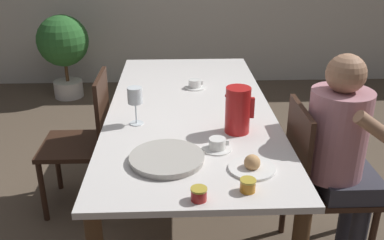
{
  "coord_description": "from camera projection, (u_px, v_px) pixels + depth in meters",
  "views": [
    {
      "loc": [
        -0.08,
        -2.36,
        1.69
      ],
      "look_at": [
        0.0,
        -0.31,
        0.79
      ],
      "focal_mm": 40.0,
      "sensor_mm": 36.0,
      "label": 1
    }
  ],
  "objects": [
    {
      "name": "teacup_across",
      "position": [
        195.0,
        84.0,
        2.84
      ],
      "size": [
        0.14,
        0.14,
        0.06
      ],
      "color": "white",
      "rests_on": "dining_table"
    },
    {
      "name": "bread_plate",
      "position": [
        252.0,
        166.0,
        1.86
      ],
      "size": [
        0.21,
        0.21,
        0.07
      ],
      "color": "white",
      "rests_on": "dining_table"
    },
    {
      "name": "serving_tray",
      "position": [
        167.0,
        158.0,
        1.93
      ],
      "size": [
        0.34,
        0.34,
        0.03
      ],
      "color": "#B7B2A8",
      "rests_on": "dining_table"
    },
    {
      "name": "jam_jar_red",
      "position": [
        248.0,
        185.0,
        1.71
      ],
      "size": [
        0.07,
        0.07,
        0.05
      ],
      "color": "#C67A1E",
      "rests_on": "dining_table"
    },
    {
      "name": "jam_jar_amber",
      "position": [
        198.0,
        193.0,
        1.65
      ],
      "size": [
        0.07,
        0.07,
        0.05
      ],
      "color": "#A81E1E",
      "rests_on": "dining_table"
    },
    {
      "name": "potted_plant",
      "position": [
        63.0,
        46.0,
        4.56
      ],
      "size": [
        0.54,
        0.54,
        0.9
      ],
      "color": "beige",
      "rests_on": "ground_plane"
    },
    {
      "name": "wine_glass_water",
      "position": [
        135.0,
        97.0,
        2.26
      ],
      "size": [
        0.08,
        0.08,
        0.21
      ],
      "color": "white",
      "rests_on": "dining_table"
    },
    {
      "name": "chair_opposite",
      "position": [
        86.0,
        139.0,
        2.73
      ],
      "size": [
        0.42,
        0.42,
        0.9
      ],
      "rotation": [
        0.0,
        0.0,
        1.57
      ],
      "color": "#331E14",
      "rests_on": "ground_plane"
    },
    {
      "name": "red_pitcher",
      "position": [
        238.0,
        110.0,
        2.18
      ],
      "size": [
        0.15,
        0.13,
        0.24
      ],
      "color": "red",
      "rests_on": "dining_table"
    },
    {
      "name": "person_seated",
      "position": [
        342.0,
        147.0,
        2.16
      ],
      "size": [
        0.39,
        0.41,
        1.18
      ],
      "rotation": [
        0.0,
        0.0,
        -1.57
      ],
      "color": "#33333D",
      "rests_on": "ground_plane"
    },
    {
      "name": "teacup_near_person",
      "position": [
        217.0,
        145.0,
        2.04
      ],
      "size": [
        0.14,
        0.14,
        0.06
      ],
      "color": "white",
      "rests_on": "dining_table"
    },
    {
      "name": "dining_table",
      "position": [
        190.0,
        120.0,
        2.58
      ],
      "size": [
        0.95,
        2.07,
        0.74
      ],
      "color": "silver",
      "rests_on": "ground_plane"
    },
    {
      "name": "chair_person_side",
      "position": [
        317.0,
        180.0,
        2.27
      ],
      "size": [
        0.42,
        0.42,
        0.9
      ],
      "rotation": [
        0.0,
        0.0,
        -1.57
      ],
      "color": "#331E14",
      "rests_on": "ground_plane"
    },
    {
      "name": "ground_plane",
      "position": [
        190.0,
        209.0,
        2.84
      ],
      "size": [
        20.0,
        20.0,
        0.0
      ],
      "primitive_type": "plane",
      "color": "brown"
    }
  ]
}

